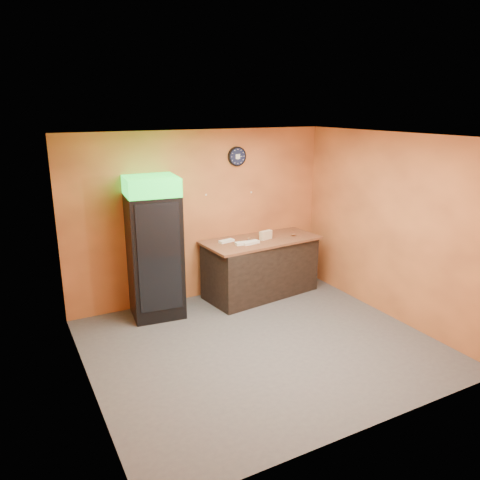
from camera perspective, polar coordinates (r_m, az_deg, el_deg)
floor at (r=6.58m, az=2.55°, el=-12.63°), size 4.50×4.50×0.00m
back_wall at (r=7.77m, az=-4.80°, el=2.92°), size 4.50×0.02×2.80m
left_wall at (r=5.32m, az=-18.75°, el=-4.16°), size 0.02×4.00×2.80m
right_wall at (r=7.40m, az=17.91°, el=1.52°), size 0.02×4.00×2.80m
ceiling at (r=5.79m, az=2.90°, el=12.48°), size 4.50×4.00×0.02m
beverage_cooler at (r=7.19m, az=-10.27°, el=-1.19°), size 0.84×0.85×2.17m
prep_counter at (r=8.06m, az=2.52°, el=-3.40°), size 2.00×1.09×0.95m
wall_clock at (r=7.86m, az=-0.36°, el=10.16°), size 0.32×0.06×0.32m
wall_phone at (r=7.56m, az=-7.51°, el=2.99°), size 0.12×0.11×0.23m
butcher_paper at (r=7.90m, az=2.57°, el=-0.02°), size 2.04×1.07×0.04m
sub_roll_stack at (r=7.86m, az=3.16°, el=0.60°), size 0.24×0.13×0.15m
wrapped_sandwich_left at (r=7.58m, az=0.51°, el=-0.38°), size 0.30×0.15×0.04m
wrapped_sandwich_mid at (r=7.61m, az=1.29°, el=-0.32°), size 0.31×0.16×0.04m
wrapped_sandwich_right at (r=7.71m, az=-1.66°, el=-0.12°), size 0.28×0.15×0.04m
kitchen_tool at (r=7.75m, az=1.10°, el=0.04°), size 0.06×0.06×0.06m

